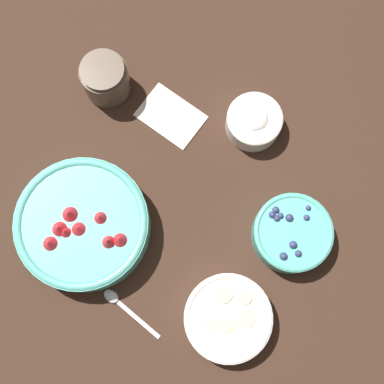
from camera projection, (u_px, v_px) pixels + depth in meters
ground_plane at (181, 210)px, 1.08m from camera, size 4.00×4.00×0.00m
bowl_strawberries at (83, 225)px, 1.03m from camera, size 0.26×0.26×0.09m
bowl_blueberries at (292, 233)px, 1.03m from camera, size 0.15×0.15×0.06m
bowl_bananas at (228, 318)px, 1.00m from camera, size 0.17×0.17×0.05m
bowl_cream at (254, 121)px, 1.08m from camera, size 0.11×0.11×0.06m
jar_chocolate at (106, 79)px, 1.09m from camera, size 0.10×0.10×0.09m
napkin at (171, 116)px, 1.11m from camera, size 0.15×0.13×0.01m
spoon at (121, 305)px, 1.03m from camera, size 0.13×0.06×0.01m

